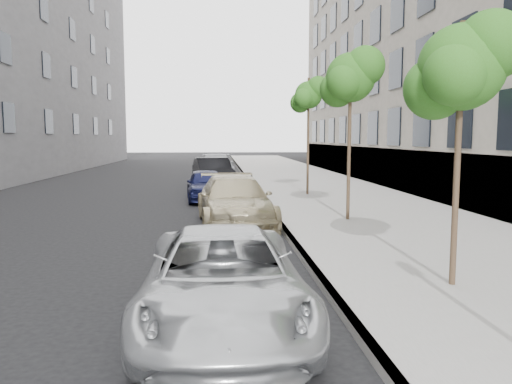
{
  "coord_description": "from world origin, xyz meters",
  "views": [
    {
      "loc": [
        -0.6,
        -6.11,
        2.51
      ],
      "look_at": [
        0.13,
        3.08,
        1.5
      ],
      "focal_mm": 35.0,
      "sensor_mm": 36.0,
      "label": 1
    }
  ],
  "objects": [
    {
      "name": "sidewalk",
      "position": [
        4.3,
        24.0,
        0.07
      ],
      "size": [
        6.4,
        72.0,
        0.14
      ],
      "primitive_type": "cube",
      "color": "gray",
      "rests_on": "ground"
    },
    {
      "name": "tree_mid",
      "position": [
        3.23,
        8.0,
        4.2
      ],
      "size": [
        1.73,
        1.53,
        4.92
      ],
      "color": "#38281C",
      "rests_on": "sidewalk"
    },
    {
      "name": "sedan_black",
      "position": [
        -0.79,
        18.61,
        0.75
      ],
      "size": [
        2.28,
        4.77,
        1.51
      ],
      "primitive_type": "imported",
      "rotation": [
        0.0,
        0.0,
        0.15
      ],
      "color": "black",
      "rests_on": "ground"
    },
    {
      "name": "ground",
      "position": [
        0.0,
        0.0,
        0.0
      ],
      "size": [
        160.0,
        160.0,
        0.0
      ],
      "primitive_type": "plane",
      "color": "black",
      "rests_on": "ground"
    },
    {
      "name": "suv",
      "position": [
        -0.1,
        7.92,
        0.71
      ],
      "size": [
        2.35,
        5.0,
        1.41
      ],
      "primitive_type": "imported",
      "rotation": [
        0.0,
        0.0,
        0.08
      ],
      "color": "tan",
      "rests_on": "ground"
    },
    {
      "name": "minivan",
      "position": [
        -0.53,
        0.33,
        0.64
      ],
      "size": [
        2.16,
        4.6,
        1.27
      ],
      "primitive_type": "imported",
      "rotation": [
        0.0,
        0.0,
        0.01
      ],
      "color": "#B8BBBE",
      "rests_on": "ground"
    },
    {
      "name": "sedan_rear",
      "position": [
        -0.61,
        24.87,
        0.75
      ],
      "size": [
        2.14,
        5.18,
        1.5
      ],
      "primitive_type": "imported",
      "rotation": [
        0.0,
        0.0,
        0.01
      ],
      "color": "gray",
      "rests_on": "ground"
    },
    {
      "name": "tree_near",
      "position": [
        3.23,
        1.5,
        3.59
      ],
      "size": [
        1.69,
        1.49,
        4.29
      ],
      "color": "#38281C",
      "rests_on": "sidewalk"
    },
    {
      "name": "tree_far",
      "position": [
        3.23,
        14.5,
        4.24
      ],
      "size": [
        1.53,
        1.33,
        4.87
      ],
      "color": "#38281C",
      "rests_on": "sidewalk"
    },
    {
      "name": "sedan_blue",
      "position": [
        -1.03,
        13.72,
        0.64
      ],
      "size": [
        1.77,
        3.83,
        1.27
      ],
      "primitive_type": "imported",
      "rotation": [
        0.0,
        0.0,
        0.07
      ],
      "color": "#101335",
      "rests_on": "ground"
    },
    {
      "name": "curb",
      "position": [
        1.18,
        24.0,
        0.07
      ],
      "size": [
        0.15,
        72.0,
        0.14
      ],
      "primitive_type": "cube",
      "color": "#9E9B93",
      "rests_on": "ground"
    }
  ]
}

